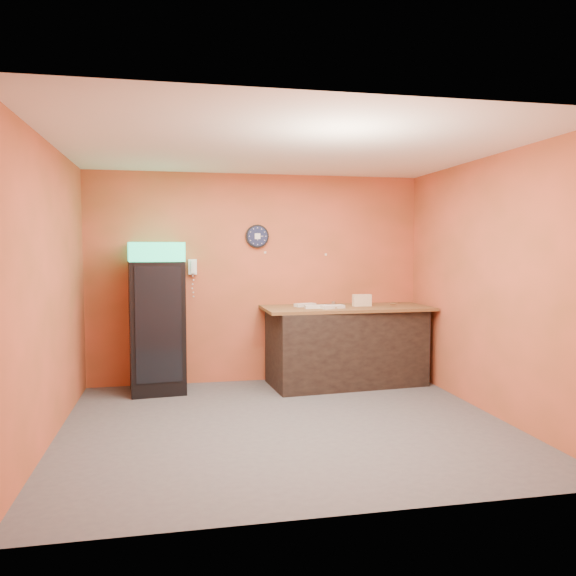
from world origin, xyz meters
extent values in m
plane|color=#47474C|center=(0.00, 0.00, 0.00)|extent=(4.50, 4.50, 0.00)
cube|color=#E05C3F|center=(0.00, 2.00, 1.40)|extent=(4.50, 0.02, 2.80)
cube|color=#E05C3F|center=(-2.25, 0.00, 1.40)|extent=(0.02, 4.00, 2.80)
cube|color=#E05C3F|center=(2.25, 0.00, 1.40)|extent=(0.02, 4.00, 2.80)
cube|color=white|center=(0.00, 0.00, 2.80)|extent=(4.50, 4.00, 0.02)
cube|color=black|center=(-1.33, 1.65, 0.82)|extent=(0.72, 0.72, 1.64)
cube|color=#18CC82|center=(-1.33, 1.65, 1.76)|extent=(0.72, 0.72, 0.23)
cube|color=black|center=(-1.37, 1.32, 0.89)|extent=(0.54, 0.07, 1.41)
cube|color=black|center=(1.11, 1.56, 0.50)|extent=(2.06, 1.05, 1.00)
cylinder|color=black|center=(-0.01, 1.98, 1.97)|extent=(0.31, 0.05, 0.31)
cylinder|color=#0F1433|center=(-0.01, 1.95, 1.97)|extent=(0.27, 0.01, 0.27)
cube|color=white|center=(-0.01, 1.94, 1.97)|extent=(0.08, 0.00, 0.08)
cube|color=white|center=(-0.87, 1.96, 1.56)|extent=(0.11, 0.06, 0.20)
cube|color=white|center=(-0.87, 1.91, 1.56)|extent=(0.05, 0.04, 0.16)
cube|color=brown|center=(1.11, 1.56, 1.02)|extent=(2.21, 0.99, 0.04)
cube|color=beige|center=(1.33, 1.55, 1.06)|extent=(0.25, 0.09, 0.05)
cube|color=beige|center=(1.33, 1.55, 1.12)|extent=(0.25, 0.09, 0.05)
cube|color=beige|center=(1.33, 1.55, 1.17)|extent=(0.25, 0.09, 0.05)
cube|color=silver|center=(0.66, 1.41, 1.06)|extent=(0.29, 0.12, 0.04)
cube|color=silver|center=(0.87, 1.34, 1.06)|extent=(0.33, 0.21, 0.04)
cube|color=silver|center=(0.58, 1.67, 1.06)|extent=(0.31, 0.20, 0.04)
cylinder|color=silver|center=(0.99, 1.73, 1.06)|extent=(0.05, 0.05, 0.05)
camera|label=1|loc=(-1.10, -5.52, 1.80)|focal=35.00mm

